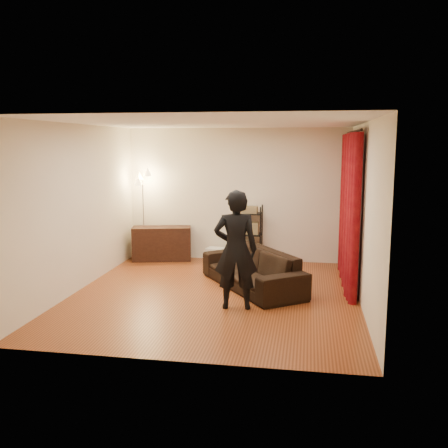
% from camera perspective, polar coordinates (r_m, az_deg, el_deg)
% --- Properties ---
extents(floor, '(5.00, 5.00, 0.00)m').
position_cam_1_polar(floor, '(8.04, -1.07, -8.08)').
color(floor, brown).
rests_on(floor, ground).
extents(ceiling, '(5.00, 5.00, 0.00)m').
position_cam_1_polar(ceiling, '(7.69, -1.13, 11.52)').
color(ceiling, white).
rests_on(ceiling, ground).
extents(wall_back, '(5.00, 0.00, 5.00)m').
position_cam_1_polar(wall_back, '(10.20, 1.53, 3.34)').
color(wall_back, beige).
rests_on(wall_back, ground).
extents(wall_front, '(5.00, 0.00, 5.00)m').
position_cam_1_polar(wall_front, '(5.35, -6.12, -2.03)').
color(wall_front, beige).
rests_on(wall_front, ground).
extents(wall_left, '(0.00, 5.00, 5.00)m').
position_cam_1_polar(wall_left, '(8.46, -16.25, 1.78)').
color(wall_left, beige).
rests_on(wall_left, ground).
extents(wall_right, '(0.00, 5.00, 5.00)m').
position_cam_1_polar(wall_right, '(7.66, 15.68, 1.06)').
color(wall_right, beige).
rests_on(wall_right, ground).
extents(curtain_rod, '(0.04, 2.65, 0.04)m').
position_cam_1_polar(curtain_rod, '(8.70, 14.60, 10.17)').
color(curtain_rod, black).
rests_on(curtain_rod, wall_right).
extents(curtain, '(0.22, 2.65, 2.55)m').
position_cam_1_polar(curtain, '(8.77, 14.13, 1.62)').
color(curtain, maroon).
rests_on(curtain, ground).
extents(sofa, '(1.96, 2.27, 0.64)m').
position_cam_1_polar(sofa, '(8.35, 3.25, -5.16)').
color(sofa, black).
rests_on(sofa, ground).
extents(person, '(0.69, 0.51, 1.74)m').
position_cam_1_polar(person, '(7.20, 1.34, -2.96)').
color(person, black).
rests_on(person, ground).
extents(media_cabinet, '(1.26, 0.70, 0.69)m').
position_cam_1_polar(media_cabinet, '(10.38, -7.12, -2.22)').
color(media_cabinet, black).
rests_on(media_cabinet, ground).
extents(storage_boxes, '(0.40, 0.35, 0.29)m').
position_cam_1_polar(storage_boxes, '(10.20, -0.99, -3.53)').
color(storage_boxes, silver).
rests_on(storage_boxes, ground).
extents(wire_shelf, '(0.55, 0.40, 1.17)m').
position_cam_1_polar(wire_shelf, '(10.05, 2.76, -1.17)').
color(wire_shelf, black).
rests_on(wire_shelf, ground).
extents(floor_lamp, '(0.39, 0.39, 1.83)m').
position_cam_1_polar(floor_lamp, '(10.39, -9.20, 0.92)').
color(floor_lamp, silver).
rests_on(floor_lamp, ground).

